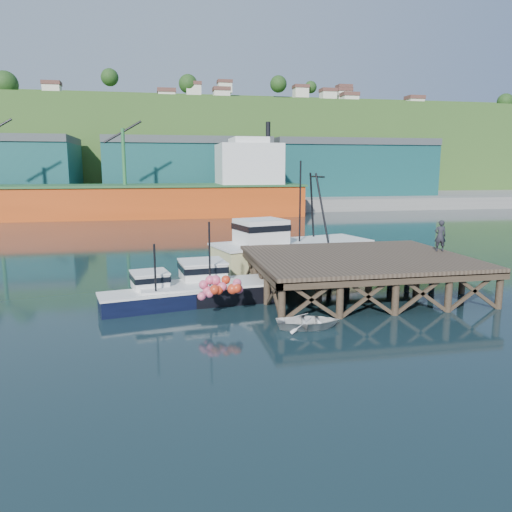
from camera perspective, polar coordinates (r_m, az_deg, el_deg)
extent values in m
plane|color=black|center=(27.93, 0.96, -4.65)|extent=(300.00, 300.00, 0.00)
cube|color=brown|center=(29.15, 11.59, -0.20)|extent=(12.00, 10.00, 0.25)
cube|color=#473828|center=(24.89, 15.90, -2.73)|extent=(12.00, 0.30, 0.35)
cylinder|color=#473828|center=(23.27, 2.96, -5.65)|extent=(0.36, 0.36, 2.60)
cylinder|color=#473828|center=(28.26, 26.03, -3.85)|extent=(0.36, 0.36, 2.60)
cylinder|color=#473828|center=(32.21, -1.17, -1.20)|extent=(0.36, 0.36, 2.60)
cylinder|color=#473828|center=(35.98, 17.00, -0.44)|extent=(0.36, 0.36, 2.60)
cube|color=gray|center=(96.75, -7.96, 6.40)|extent=(160.00, 40.00, 2.00)
cube|color=#184F50|center=(91.57, -7.85, 9.64)|extent=(28.00, 16.00, 9.00)
cube|color=#184F50|center=(98.14, 10.17, 9.60)|extent=(30.00, 16.00, 9.00)
cube|color=#DC4B14|center=(74.81, -16.19, 5.95)|extent=(55.00, 9.50, 4.40)
cube|color=#26592D|center=(74.69, -16.28, 7.71)|extent=(55.50, 10.00, 0.30)
cube|color=silver|center=(75.65, -0.88, 10.41)|extent=(9.00, 9.00, 6.00)
cube|color=silver|center=(75.74, -0.89, 12.91)|extent=(5.00, 7.00, 1.20)
cylinder|color=black|center=(76.44, 1.39, 14.15)|extent=(0.70, 0.70, 2.50)
cube|color=#2D511E|center=(126.58, -8.93, 11.76)|extent=(220.00, 50.00, 22.00)
cube|color=black|center=(26.00, -11.57, -5.03)|extent=(5.64, 2.96, 0.83)
cube|color=silver|center=(25.89, -11.60, -4.10)|extent=(5.75, 3.02, 0.11)
cube|color=silver|center=(26.72, -12.04, -2.80)|extent=(2.06, 2.06, 0.83)
cube|color=black|center=(26.68, -12.05, -2.41)|extent=(2.17, 2.17, 0.28)
cylinder|color=black|center=(25.10, -11.47, -1.56)|extent=(0.10, 0.10, 2.59)
cube|color=black|center=(26.87, -5.57, -4.23)|extent=(7.18, 3.29, 0.96)
cube|color=silver|center=(26.76, -5.59, -3.19)|extent=(7.32, 3.36, 0.13)
cube|color=silver|center=(27.85, -6.14, -1.70)|extent=(2.54, 2.54, 0.96)
cube|color=black|center=(27.81, -6.15, -1.27)|extent=(2.68, 2.68, 0.32)
cylinder|color=black|center=(25.75, -5.33, 0.13)|extent=(0.10, 0.10, 3.42)
sphere|color=#E25376|center=(23.80, -5.42, -4.39)|extent=(0.45, 0.45, 0.45)
sphere|color=#E25376|center=(24.07, -3.20, -3.67)|extent=(0.45, 0.45, 0.45)
sphere|color=red|center=(23.45, -4.06, -3.52)|extent=(0.45, 0.45, 0.45)
cube|color=beige|center=(35.49, 4.18, 0.01)|extent=(11.70, 6.49, 1.81)
cube|color=silver|center=(35.34, 4.20, 1.54)|extent=(11.94, 6.74, 0.15)
cube|color=silver|center=(34.63, 0.19, 2.83)|extent=(3.64, 3.49, 1.81)
cube|color=black|center=(34.59, 0.20, 3.49)|extent=(3.76, 3.62, 0.40)
cylinder|color=black|center=(35.18, 5.05, 5.87)|extent=(0.12, 0.12, 6.05)
imported|color=silver|center=(22.65, 6.03, -7.46)|extent=(3.08, 2.35, 0.60)
imported|color=black|center=(31.88, 20.31, 2.19)|extent=(0.77, 0.59, 1.88)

